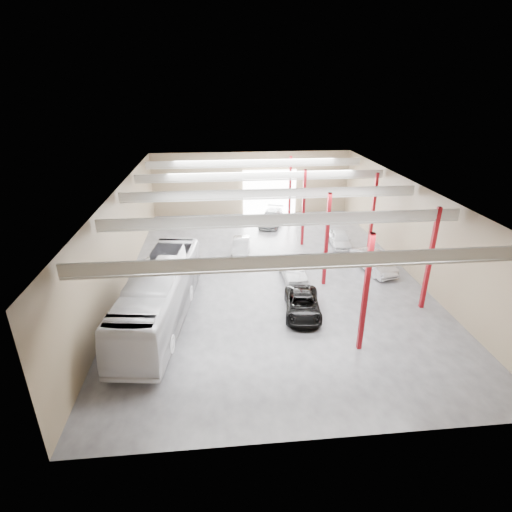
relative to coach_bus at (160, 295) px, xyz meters
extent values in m
cube|color=#424247|center=(7.70, 5.84, -1.78)|extent=(22.00, 32.00, 0.01)
cube|color=#9D9D99|center=(7.70, 5.84, 5.22)|extent=(22.00, 32.00, 0.12)
cube|color=#736447|center=(7.70, 21.84, 1.72)|extent=(22.00, 0.12, 7.00)
cube|color=#736447|center=(7.70, -10.16, 1.72)|extent=(22.00, 0.12, 7.00)
cube|color=#736447|center=(-3.30, 5.84, 1.72)|extent=(0.12, 32.00, 7.00)
cube|color=#736447|center=(18.70, 5.84, 1.72)|extent=(0.12, 32.00, 7.00)
cube|color=white|center=(9.70, 21.69, 0.72)|extent=(6.00, 0.20, 5.00)
cube|color=maroon|center=(11.50, -4.16, 1.72)|extent=(0.25, 0.25, 7.00)
cube|color=maroon|center=(11.50, 3.84, 1.72)|extent=(0.25, 0.25, 7.00)
cube|color=maroon|center=(11.50, 11.84, 1.72)|extent=(0.25, 0.25, 7.00)
cube|color=maroon|center=(11.50, 18.84, 1.72)|extent=(0.25, 0.25, 7.00)
cube|color=maroon|center=(17.20, -0.16, 1.72)|extent=(0.25, 0.25, 7.00)
cube|color=maroon|center=(17.20, 9.84, 1.72)|extent=(0.25, 0.25, 7.00)
cube|color=silver|center=(7.70, -6.16, 4.77)|extent=(21.60, 0.15, 0.60)
cube|color=silver|center=(7.70, -6.16, 4.37)|extent=(21.60, 0.10, 0.10)
cube|color=silver|center=(7.70, -0.16, 4.77)|extent=(21.60, 0.15, 0.60)
cube|color=silver|center=(7.70, -0.16, 4.37)|extent=(21.60, 0.10, 0.10)
cube|color=silver|center=(7.70, 5.84, 4.77)|extent=(21.60, 0.15, 0.60)
cube|color=silver|center=(7.70, 5.84, 4.37)|extent=(21.60, 0.10, 0.10)
cube|color=silver|center=(7.70, 11.84, 4.77)|extent=(21.60, 0.15, 0.60)
cube|color=silver|center=(7.70, 11.84, 4.37)|extent=(21.60, 0.10, 0.10)
cube|color=silver|center=(7.70, 17.84, 4.77)|extent=(21.60, 0.15, 0.60)
cube|color=silver|center=(7.70, 17.84, 4.37)|extent=(21.60, 0.10, 0.10)
imported|color=silver|center=(0.00, 0.00, 0.00)|extent=(4.61, 13.03, 3.55)
imported|color=black|center=(9.03, -0.19, -1.10)|extent=(2.87, 5.10, 1.34)
imported|color=white|center=(9.37, 5.01, -1.03)|extent=(1.91, 4.46, 1.50)
imported|color=silver|center=(5.70, 10.34, -1.12)|extent=(1.95, 4.17, 1.32)
imported|color=slate|center=(9.41, 17.84, -1.03)|extent=(3.63, 5.53, 1.49)
imported|color=#BBBAC0|center=(16.00, 5.70, -1.00)|extent=(2.68, 4.94, 1.55)
imported|color=silver|center=(14.84, 10.90, -1.05)|extent=(2.18, 4.44, 1.46)
camera|label=1|loc=(3.81, -22.26, 12.14)|focal=28.00mm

